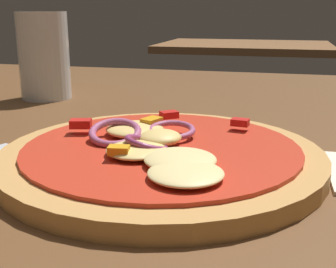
{
  "coord_description": "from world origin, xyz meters",
  "views": [
    {
      "loc": [
        0.05,
        -0.35,
        0.14
      ],
      "look_at": [
        -0.03,
        -0.02,
        0.05
      ],
      "focal_mm": 46.79,
      "sensor_mm": 36.0,
      "label": 1
    }
  ],
  "objects": [
    {
      "name": "dining_table",
      "position": [
        0.0,
        0.0,
        0.01
      ],
      "size": [
        1.21,
        1.05,
        0.03
      ],
      "color": "brown",
      "rests_on": "ground"
    },
    {
      "name": "beer_glass",
      "position": [
        -0.26,
        0.19,
        0.08
      ],
      "size": [
        0.07,
        0.07,
        0.12
      ],
      "color": "silver",
      "rests_on": "dining_table"
    },
    {
      "name": "background_table",
      "position": [
        -0.09,
        1.33,
        0.01
      ],
      "size": [
        0.62,
        0.45,
        0.03
      ],
      "color": "brown",
      "rests_on": "ground"
    },
    {
      "name": "pizza",
      "position": [
        -0.03,
        -0.04,
        0.03
      ],
      "size": [
        0.25,
        0.25,
        0.03
      ],
      "color": "tan",
      "rests_on": "dining_table"
    }
  ]
}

